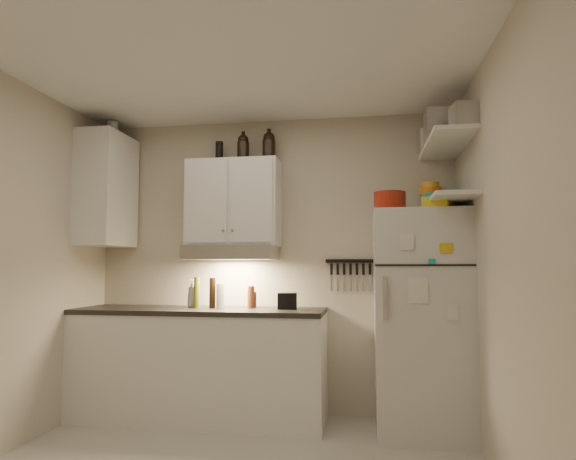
# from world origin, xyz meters

# --- Properties ---
(ceiling) EXTENTS (3.20, 3.00, 0.02)m
(ceiling) POSITION_xyz_m (0.00, 0.00, 2.61)
(ceiling) COLOR white
(ceiling) RESTS_ON ground
(back_wall) EXTENTS (3.20, 0.02, 2.60)m
(back_wall) POSITION_xyz_m (0.00, 1.51, 1.30)
(back_wall) COLOR beige
(back_wall) RESTS_ON ground
(right_wall) EXTENTS (0.02, 3.00, 2.60)m
(right_wall) POSITION_xyz_m (1.61, 0.00, 1.30)
(right_wall) COLOR beige
(right_wall) RESTS_ON ground
(base_cabinet) EXTENTS (2.10, 0.60, 0.88)m
(base_cabinet) POSITION_xyz_m (-0.55, 1.20, 0.44)
(base_cabinet) COLOR white
(base_cabinet) RESTS_ON floor
(countertop) EXTENTS (2.10, 0.62, 0.04)m
(countertop) POSITION_xyz_m (-0.55, 1.20, 0.90)
(countertop) COLOR black
(countertop) RESTS_ON base_cabinet
(upper_cabinet) EXTENTS (0.80, 0.33, 0.75)m
(upper_cabinet) POSITION_xyz_m (-0.30, 1.33, 1.83)
(upper_cabinet) COLOR white
(upper_cabinet) RESTS_ON back_wall
(side_cabinet) EXTENTS (0.33, 0.55, 1.00)m
(side_cabinet) POSITION_xyz_m (-1.44, 1.20, 1.95)
(side_cabinet) COLOR white
(side_cabinet) RESTS_ON left_wall
(range_hood) EXTENTS (0.76, 0.46, 0.12)m
(range_hood) POSITION_xyz_m (-0.30, 1.27, 1.39)
(range_hood) COLOR silver
(range_hood) RESTS_ON back_wall
(fridge) EXTENTS (0.70, 0.68, 1.70)m
(fridge) POSITION_xyz_m (1.25, 1.16, 0.85)
(fridge) COLOR silver
(fridge) RESTS_ON floor
(shelf_hi) EXTENTS (0.30, 0.95, 0.03)m
(shelf_hi) POSITION_xyz_m (1.45, 1.02, 2.20)
(shelf_hi) COLOR white
(shelf_hi) RESTS_ON right_wall
(shelf_lo) EXTENTS (0.30, 0.95, 0.03)m
(shelf_lo) POSITION_xyz_m (1.45, 1.02, 1.76)
(shelf_lo) COLOR white
(shelf_lo) RESTS_ON right_wall
(knife_strip) EXTENTS (0.42, 0.02, 0.03)m
(knife_strip) POSITION_xyz_m (0.70, 1.49, 1.32)
(knife_strip) COLOR black
(knife_strip) RESTS_ON back_wall
(dutch_oven) EXTENTS (0.31, 0.31, 0.14)m
(dutch_oven) POSITION_xyz_m (1.02, 1.02, 1.77)
(dutch_oven) COLOR maroon
(dutch_oven) RESTS_ON fridge
(book_stack) EXTENTS (0.26, 0.28, 0.08)m
(book_stack) POSITION_xyz_m (1.37, 0.94, 1.74)
(book_stack) COLOR gold
(book_stack) RESTS_ON fridge
(spice_jar) EXTENTS (0.07, 0.07, 0.10)m
(spice_jar) POSITION_xyz_m (1.36, 1.09, 1.75)
(spice_jar) COLOR silver
(spice_jar) RESTS_ON fridge
(stock_pot) EXTENTS (0.35, 0.35, 0.19)m
(stock_pot) POSITION_xyz_m (1.40, 1.34, 2.31)
(stock_pot) COLOR silver
(stock_pot) RESTS_ON shelf_hi
(tin_a) EXTENTS (0.24, 0.21, 0.23)m
(tin_a) POSITION_xyz_m (1.41, 0.95, 2.33)
(tin_a) COLOR #AAAAAD
(tin_a) RESTS_ON shelf_hi
(tin_b) EXTENTS (0.19, 0.19, 0.16)m
(tin_b) POSITION_xyz_m (1.51, 0.64, 2.30)
(tin_b) COLOR #AAAAAD
(tin_b) RESTS_ON shelf_hi
(bowl_teal) EXTENTS (0.23, 0.23, 0.09)m
(bowl_teal) POSITION_xyz_m (1.41, 1.34, 1.82)
(bowl_teal) COLOR teal
(bowl_teal) RESTS_ON shelf_lo
(bowl_orange) EXTENTS (0.18, 0.18, 0.06)m
(bowl_orange) POSITION_xyz_m (1.38, 1.38, 1.90)
(bowl_orange) COLOR orange
(bowl_orange) RESTS_ON bowl_teal
(bowl_yellow) EXTENTS (0.14, 0.14, 0.05)m
(bowl_yellow) POSITION_xyz_m (1.38, 1.38, 1.95)
(bowl_yellow) COLOR #F4A32B
(bowl_yellow) RESTS_ON bowl_orange
(plates) EXTENTS (0.27, 0.27, 0.06)m
(plates) POSITION_xyz_m (1.47, 1.00, 1.80)
(plates) COLOR teal
(plates) RESTS_ON shelf_lo
(growler_a) EXTENTS (0.12, 0.12, 0.25)m
(growler_a) POSITION_xyz_m (-0.23, 1.36, 2.33)
(growler_a) COLOR black
(growler_a) RESTS_ON upper_cabinet
(growler_b) EXTENTS (0.15, 0.15, 0.27)m
(growler_b) POSITION_xyz_m (-0.00, 1.40, 2.34)
(growler_b) COLOR black
(growler_b) RESTS_ON upper_cabinet
(thermos_a) EXTENTS (0.07, 0.07, 0.19)m
(thermos_a) POSITION_xyz_m (-0.46, 1.39, 2.30)
(thermos_a) COLOR black
(thermos_a) RESTS_ON upper_cabinet
(thermos_b) EXTENTS (0.09, 0.09, 0.20)m
(thermos_b) POSITION_xyz_m (-0.46, 1.40, 2.30)
(thermos_b) COLOR black
(thermos_b) RESTS_ON upper_cabinet
(side_jar) EXTENTS (0.12, 0.12, 0.14)m
(side_jar) POSITION_xyz_m (-1.43, 1.25, 2.52)
(side_jar) COLOR silver
(side_jar) RESTS_ON side_cabinet
(soap_bottle) EXTENTS (0.13, 0.13, 0.27)m
(soap_bottle) POSITION_xyz_m (-0.64, 1.26, 1.06)
(soap_bottle) COLOR white
(soap_bottle) RESTS_ON countertop
(pepper_mill) EXTENTS (0.07, 0.07, 0.19)m
(pepper_mill) POSITION_xyz_m (-0.13, 1.27, 1.01)
(pepper_mill) COLOR brown
(pepper_mill) RESTS_ON countertop
(oil_bottle) EXTENTS (0.05, 0.05, 0.26)m
(oil_bottle) POSITION_xyz_m (-0.59, 1.21, 1.05)
(oil_bottle) COLOR #646E1B
(oil_bottle) RESTS_ON countertop
(vinegar_bottle) EXTENTS (0.07, 0.07, 0.26)m
(vinegar_bottle) POSITION_xyz_m (-0.45, 1.21, 1.05)
(vinegar_bottle) COLOR black
(vinegar_bottle) RESTS_ON countertop
(clear_bottle) EXTENTS (0.07, 0.07, 0.21)m
(clear_bottle) POSITION_xyz_m (-0.38, 1.21, 1.02)
(clear_bottle) COLOR silver
(clear_bottle) RESTS_ON countertop
(red_jar) EXTENTS (0.08, 0.08, 0.13)m
(red_jar) POSITION_xyz_m (-0.13, 1.35, 0.99)
(red_jar) COLOR maroon
(red_jar) RESTS_ON countertop
(caddy) EXTENTS (0.17, 0.13, 0.13)m
(caddy) POSITION_xyz_m (0.19, 1.23, 0.99)
(caddy) COLOR black
(caddy) RESTS_ON countertop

